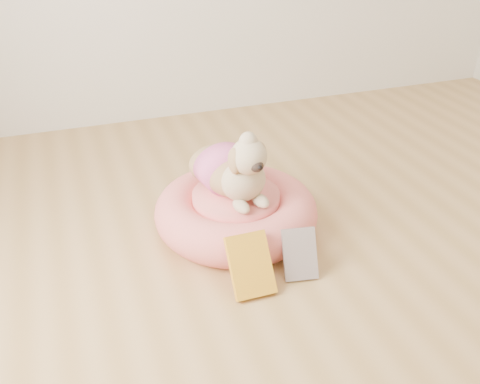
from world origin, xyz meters
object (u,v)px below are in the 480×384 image
object	(u,v)px
book_yellow	(250,265)
book_white	(300,254)
pet_bed	(236,212)
dog	(233,158)

from	to	relation	value
book_yellow	book_white	size ratio (longest dim) A/B	1.19
book_yellow	book_white	bearing A→B (deg)	4.10
pet_bed	book_yellow	world-z (taller)	book_yellow
pet_bed	book_white	size ratio (longest dim) A/B	3.54
dog	book_yellow	bearing A→B (deg)	-109.70
book_yellow	dog	bearing A→B (deg)	80.14
pet_bed	book_yellow	distance (m)	0.39
pet_bed	book_yellow	size ratio (longest dim) A/B	2.98
pet_bed	book_yellow	bearing A→B (deg)	-101.57
dog	book_white	bearing A→B (deg)	-80.07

